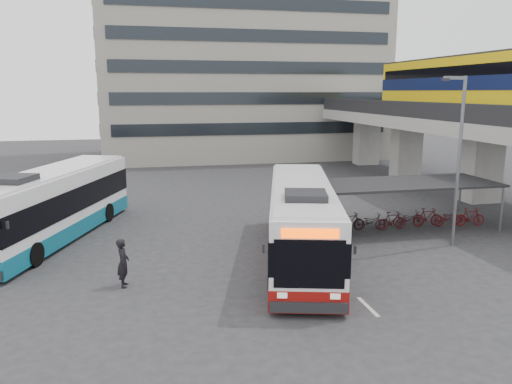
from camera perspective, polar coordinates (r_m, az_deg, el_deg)
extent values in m
plane|color=#28282B|center=(22.57, 0.34, -7.39)|extent=(120.00, 120.00, 0.00)
cube|color=gray|center=(36.43, 24.38, 2.55)|extent=(2.20, 1.60, 4.60)
cube|color=gray|center=(44.77, 16.78, 4.56)|extent=(2.20, 1.60, 4.60)
cube|color=gray|center=(51.86, 12.51, 5.65)|extent=(2.20, 1.60, 4.60)
cube|color=gray|center=(39.42, 21.25, 7.42)|extent=(8.00, 32.00, 0.90)
cube|color=black|center=(37.44, 16.51, 9.08)|extent=(0.35, 32.00, 1.10)
cube|color=black|center=(41.56, 25.72, 8.62)|extent=(0.35, 32.00, 1.10)
cube|color=gold|center=(37.74, 23.19, 11.01)|extent=(2.90, 20.00, 3.90)
cube|color=#0A1238|center=(37.74, 23.22, 11.32)|extent=(2.98, 20.02, 0.90)
cube|color=black|center=(37.76, 23.32, 12.53)|extent=(2.96, 19.20, 0.70)
cube|color=black|center=(37.81, 23.43, 13.96)|extent=(2.70, 19.60, 0.25)
cylinder|color=#595B60|center=(27.66, 5.64, -1.33)|extent=(0.12, 0.12, 2.40)
cylinder|color=#595B60|center=(31.91, 22.28, -0.42)|extent=(0.12, 0.12, 2.40)
cylinder|color=#595B60|center=(24.36, 8.25, -3.15)|extent=(0.12, 0.12, 2.40)
cylinder|color=#595B60|center=(29.10, 26.26, -1.83)|extent=(0.12, 0.12, 2.40)
cube|color=black|center=(27.67, 16.36, 0.97)|extent=(10.00, 4.00, 0.12)
imported|color=black|center=(26.45, 8.47, -3.66)|extent=(1.71, 0.60, 0.90)
imported|color=black|center=(26.86, 10.75, -3.40)|extent=(1.66, 0.47, 1.00)
imported|color=black|center=(27.33, 12.96, -3.34)|extent=(1.71, 0.60, 0.90)
imported|color=black|center=(27.82, 15.10, -3.08)|extent=(1.66, 0.47, 1.00)
imported|color=#350C0F|center=(28.37, 17.15, -3.02)|extent=(1.71, 0.60, 0.90)
imported|color=#3F0C0F|center=(28.93, 19.13, -2.77)|extent=(1.66, 0.47, 1.00)
imported|color=#490C0F|center=(29.54, 21.02, -2.71)|extent=(1.71, 0.60, 0.90)
imported|color=#540C0F|center=(30.17, 22.84, -2.47)|extent=(1.66, 0.47, 1.00)
cube|color=gray|center=(58.07, -1.76, 16.58)|extent=(30.00, 15.00, 25.00)
cube|color=beige|center=(18.03, 12.67, -12.67)|extent=(0.15, 1.60, 0.01)
cube|color=beige|center=(20.57, 9.12, -9.44)|extent=(0.15, 1.60, 0.01)
cube|color=beige|center=(23.22, 6.41, -6.91)|extent=(0.15, 1.60, 0.01)
cube|color=white|center=(21.98, 5.20, -2.92)|extent=(5.66, 12.43, 2.79)
cube|color=maroon|center=(22.33, 5.14, -6.14)|extent=(5.71, 12.48, 0.76)
cube|color=black|center=(21.94, 5.21, -2.60)|extent=(5.73, 12.47, 1.17)
cube|color=#F84300|center=(15.83, 6.19, -4.73)|extent=(1.77, 0.55, 0.30)
cube|color=black|center=(18.65, 5.68, -0.42)|extent=(1.92, 1.97, 0.28)
cylinder|color=black|center=(18.65, 1.85, -9.88)|extent=(0.56, 1.06, 1.02)
cylinder|color=black|center=(25.69, 7.54, -3.96)|extent=(0.56, 1.06, 1.02)
cube|color=white|center=(26.81, -22.18, -1.00)|extent=(6.65, 12.71, 2.87)
cube|color=#0C5A72|center=(27.11, -21.97, -3.75)|extent=(6.70, 12.76, 0.78)
cube|color=black|center=(26.78, -22.21, -0.72)|extent=(6.72, 12.75, 1.20)
cube|color=black|center=(23.88, -26.09, 1.32)|extent=(2.06, 2.11, 0.29)
cylinder|color=black|center=(29.62, -16.60, -2.25)|extent=(0.64, 1.09, 1.04)
imported|color=black|center=(19.64, -14.95, -7.82)|extent=(0.47, 0.69, 1.87)
cylinder|color=#595B60|center=(25.13, 22.14, 3.05)|extent=(0.16, 0.16, 7.97)
cube|color=#595B60|center=(24.51, 21.81, 12.02)|extent=(1.20, 0.35, 0.15)
cube|color=black|center=(24.13, 20.83, 11.92)|extent=(0.37, 0.23, 0.12)
cube|color=#951A09|center=(30.87, -26.62, -1.19)|extent=(0.48, 0.16, 2.37)
cube|color=white|center=(30.75, -26.72, -0.06)|extent=(0.51, 0.06, 0.47)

